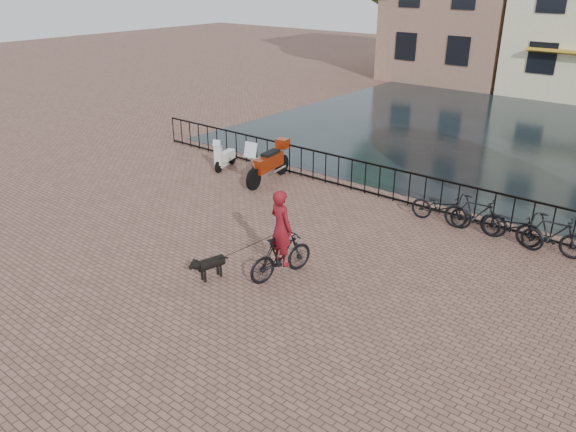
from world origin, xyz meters
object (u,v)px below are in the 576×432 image
Objects in this scene: cyclist at (281,239)px; motorcycle at (268,158)px; dog at (211,266)px; scooter at (225,152)px.

motorcycle is (-4.33, 4.54, -0.13)m from cyclist.
dog is 0.70× the size of scooter.
scooter is at bearing 169.06° from motorcycle.
motorcycle is 2.08m from scooter.
motorcycle is 1.72× the size of scooter.
cyclist is 2.60× the size of dog.
cyclist is at bearing -54.60° from motorcycle.
cyclist is 1.83× the size of scooter.
cyclist reaches higher than dog.
motorcycle reaches higher than dog.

